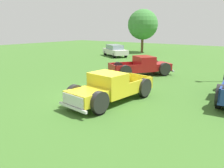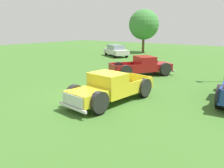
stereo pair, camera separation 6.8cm
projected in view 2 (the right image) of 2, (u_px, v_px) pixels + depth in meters
ground_plane at (99, 97)px, 11.94m from camera, size 80.00×80.00×0.00m
pickup_truck_foreground at (107, 89)px, 10.87m from camera, size 2.35×5.06×1.50m
pickup_truck_behind_left at (145, 66)px, 17.34m from camera, size 4.09×4.95×1.48m
sedan_distant_a at (116, 50)px, 28.82m from camera, size 4.67×3.78×1.46m
oak_tree_east at (144, 25)px, 32.50m from camera, size 4.33×4.33×6.18m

